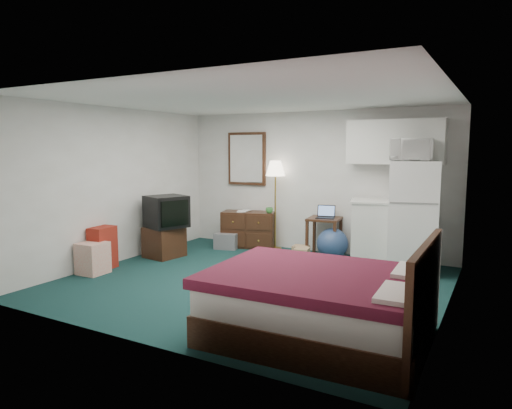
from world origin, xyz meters
The scene contains 25 objects.
floor centered at (0.00, 0.00, 0.00)m, with size 5.00×4.50×0.01m, color #143734.
ceiling centered at (0.00, 0.00, 2.50)m, with size 5.00×4.50×0.01m, color beige.
walls centered at (0.00, 0.00, 1.25)m, with size 5.01×4.51×2.50m.
mirror centered at (-1.35, 2.22, 1.65)m, with size 0.80×0.06×1.00m, color white, non-canonical shape.
upper_cabinets centered at (1.45, 2.08, 1.95)m, with size 1.50×0.35×0.70m, color silver, non-canonical shape.
headboard centered at (2.46, -1.30, 0.55)m, with size 0.06×1.56×1.00m, color black, non-canonical shape.
dresser centered at (-1.17, 1.98, 0.34)m, with size 0.98×0.45×0.67m, color black, non-canonical shape.
floor_lamp centered at (-0.65, 2.05, 0.81)m, with size 0.35×0.35×1.63m, color gold, non-canonical shape.
desk centered at (0.34, 1.93, 0.34)m, with size 0.53×0.53×0.67m, color black, non-canonical shape.
exercise_ball centered at (0.54, 1.81, 0.26)m, with size 0.53×0.53×0.53m, color navy.
kitchen_counter centered at (1.32, 1.88, 0.50)m, with size 0.92×0.70×1.00m, color silver, non-canonical shape.
fridge centered at (1.82, 1.64, 0.83)m, with size 0.69×0.69×1.67m, color white, non-canonical shape.
bed centered at (1.48, -1.30, 0.32)m, with size 2.02×1.58×0.65m, color #400918, non-canonical shape.
tv_stand centered at (-2.05, 0.59, 0.26)m, with size 0.52×0.57×0.52m, color black, non-canonical shape.
suitcase centered at (-2.35, -0.48, 0.33)m, with size 0.25×0.40×0.66m, color maroon, non-canonical shape.
retail_box centered at (-2.28, -0.75, 0.23)m, with size 0.37×0.37×0.47m, color beige, non-canonical shape.
file_bin centered at (-1.45, 1.65, 0.15)m, with size 0.41×0.31×0.29m, color slate, non-canonical shape.
cardboard_box_a centered at (0.05, 1.61, 0.11)m, with size 0.26×0.22×0.22m, color #977D50, non-canonical shape.
cardboard_box_b centered at (0.21, 1.29, 0.13)m, with size 0.21×0.25×0.25m, color #977D50, non-canonical shape.
laptop centered at (0.38, 1.88, 0.78)m, with size 0.30×0.25×0.21m, color black, non-canonical shape.
crt_tv centered at (-1.99, 0.59, 0.79)m, with size 0.58×0.62×0.53m, color black, non-canonical shape.
microwave centered at (1.77, 1.61, 1.87)m, with size 0.59×0.33×0.40m, color white.
book_a centered at (-1.35, 1.86, 0.79)m, with size 0.17×0.02×0.24m, color #977D50.
book_b centered at (-1.33, 2.02, 0.78)m, with size 0.16×0.02×0.22m, color #977D50.
mug centered at (-0.73, 1.97, 0.74)m, with size 0.13×0.11×0.13m, color #3E883A.
Camera 1 is at (3.02, -5.37, 1.86)m, focal length 32.00 mm.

